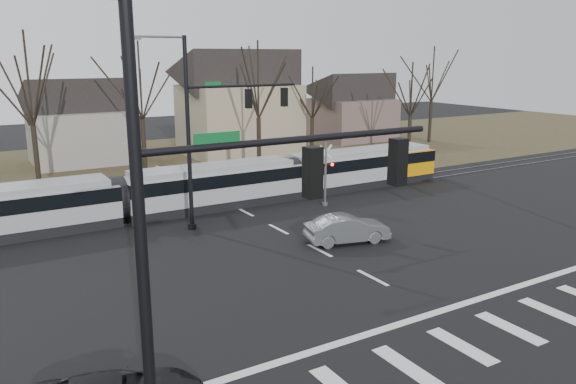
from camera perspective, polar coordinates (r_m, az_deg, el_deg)
ground at (r=23.04m, az=11.79°, el=-10.16°), size 140.00×140.00×0.00m
grass_verge at (r=50.32m, az=-13.62°, el=2.78°), size 140.00×28.00×0.01m
crosswalk at (r=20.60m, az=19.53°, el=-13.67°), size 27.00×2.60×0.01m
stop_line at (r=21.88m, az=15.04°, el=-11.66°), size 28.00×0.35×0.01m
lane_dashes at (r=35.71m, az=-5.79°, el=-1.29°), size 0.18×30.00×0.01m
rail_pair at (r=35.53m, az=-5.66°, el=-1.33°), size 90.00×1.52×0.06m
tram at (r=34.85m, az=-7.80°, el=0.73°), size 35.37×2.63×2.68m
sedan at (r=28.48m, az=6.03°, el=-3.75°), size 3.46×4.95×1.40m
signal_pole_near_left at (r=10.76m, az=-6.43°, el=-5.40°), size 9.28×0.44×10.20m
signal_pole_far at (r=30.53m, az=-7.33°, el=7.00°), size 9.28×0.44×10.20m
rail_crossing_signal at (r=35.00m, az=3.82°, el=1.60°), size 1.08×0.36×4.00m
tree_row at (r=44.68m, az=-9.15°, el=8.13°), size 59.20×7.20×10.00m
house_b at (r=52.43m, az=-20.46°, el=7.12°), size 8.64×7.56×7.65m
house_c at (r=53.88m, az=-5.01°, el=9.42°), size 10.80×8.64×10.10m
house_d at (r=63.59m, az=6.57°, el=8.89°), size 8.64×7.56×7.65m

